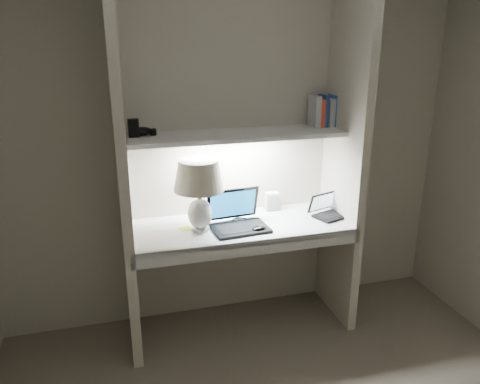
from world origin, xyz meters
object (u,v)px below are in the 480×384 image
object	(u,v)px
book_row	(325,111)
laptop_main	(237,219)
speaker	(272,201)
laptop_netbook	(328,211)
table_lamp	(199,184)

from	to	relation	value
book_row	laptop_main	bearing A→B (deg)	-163.40
laptop_main	speaker	distance (m)	0.40
laptop_netbook	book_row	distance (m)	0.68
table_lamp	speaker	xyz separation A→B (m)	(0.56, 0.23, -0.25)
laptop_main	laptop_netbook	size ratio (longest dim) A/B	1.32
speaker	book_row	bearing A→B (deg)	-3.32
table_lamp	speaker	distance (m)	0.66
laptop_netbook	speaker	xyz separation A→B (m)	(-0.34, 0.21, 0.03)
laptop_main	book_row	size ratio (longest dim) A/B	1.80
laptop_main	speaker	size ratio (longest dim) A/B	2.90
book_row	table_lamp	bearing A→B (deg)	-167.69
laptop_netbook	laptop_main	bearing A→B (deg)	162.32
table_lamp	laptop_main	xyz separation A→B (m)	(0.24, -0.00, -0.26)
laptop_main	book_row	bearing A→B (deg)	11.59
table_lamp	laptop_netbook	distance (m)	0.94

